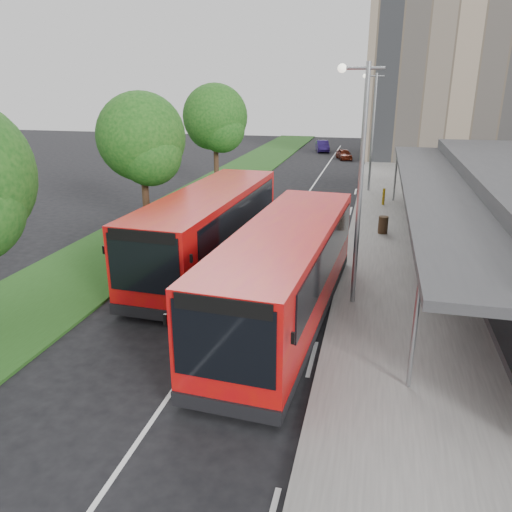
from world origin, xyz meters
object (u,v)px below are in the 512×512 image
Objects in this scene: car_far at (322,146)px; bollard at (384,197)px; tree_far at (215,121)px; bus_main at (285,274)px; bus_second at (209,229)px; lamp_post_near at (359,173)px; car_near at (344,154)px; tree_mid at (142,143)px; litter_bin at (383,225)px; lamp_post_far at (372,125)px.

bollard is at bearing -87.34° from car_far.
tree_far reaches higher than car_far.
bus_main is 0.99× the size of bus_second.
lamp_post_near is 0.69× the size of bus_main.
car_near is 0.82× the size of car_far.
car_far is (5.39, 34.86, -4.02)m from tree_mid.
bollard is 27.19m from car_far.
bollard is 0.28× the size of car_far.
litter_bin is (3.17, 10.73, -1.06)m from bus_main.
tree_mid is 35.50m from car_far.
bollard is 0.34× the size of car_near.
lamp_post_near is 42.50m from car_far.
car_near is at bearing 74.15° from tree_mid.
lamp_post_near reaches higher than tree_mid.
bus_second reaches higher than car_near.
bus_main is 3.73× the size of car_near.
lamp_post_near is 20.00m from lamp_post_far.
bollard is (0.02, 6.58, 0.08)m from litter_bin.
tree_far is 8.52× the size of litter_bin.
litter_bin is at bearing 77.04° from bus_main.
litter_bin is (1.11, 9.02, -4.12)m from lamp_post_near.
bus_second is at bearing -102.48° from car_far.
tree_mid is 30.57m from car_near.
lamp_post_far reaches higher than tree_mid.
bus_second is at bearing 136.94° from bus_main.
car_far is (-5.74, 21.91, -4.10)m from lamp_post_far.
bus_main reaches higher than litter_bin.
car_far reaches higher than car_near.
lamp_post_far reaches higher than car_far.
litter_bin is at bearing -90.13° from bollard.
tree_mid is at bearing -110.75° from car_far.
tree_far reaches higher than bollard.
tree_far is at bearing 90.00° from tree_mid.
car_near reaches higher than litter_bin.
lamp_post_far is (11.13, 12.95, 0.08)m from tree_mid.
car_far is at bearing 104.68° from lamp_post_far.
tree_far reaches higher than litter_bin.
car_far is (-6.86, 26.31, -0.05)m from bollard.
bollard is 20.97m from car_near.
tree_mid is at bearing -130.68° from lamp_post_far.
bus_second is (-6.10, 2.55, -3.04)m from lamp_post_near.
tree_mid is at bearing -145.09° from bollard.
tree_mid is 1.91× the size of car_far.
tree_far is at bearing -132.86° from car_near.
bus_main is (-2.06, -1.71, -3.06)m from lamp_post_near.
bus_second is at bearing -138.06° from litter_bin.
bus_second is 9.75m from litter_bin.
lamp_post_near is 7.66× the size of bollard.
tree_far is 11.17m from lamp_post_far.
tree_far is 23.87m from car_far.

